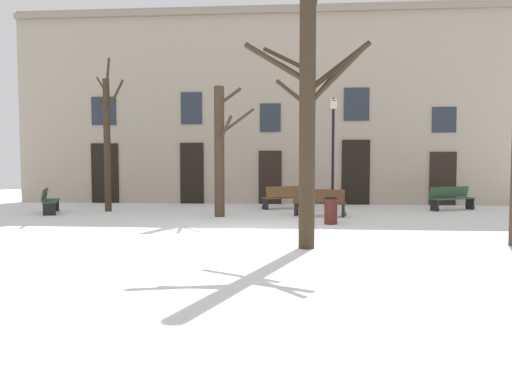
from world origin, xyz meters
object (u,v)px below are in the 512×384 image
Objects in this scene: tree_right_of_center at (220,147)px; litter_bin at (331,211)px; streetlamp at (333,142)px; tree_center at (107,139)px; bench_near_lamp at (451,198)px; bench_facing_shops at (319,202)px; tree_foreground at (308,112)px; bench_back_to_back_left at (49,201)px; bench_back_to_back_right at (285,197)px.

tree_right_of_center is 5.61× the size of litter_bin.
streetlamp is at bearing 29.18° from tree_right_of_center.
tree_center is at bearing 162.89° from tree_right_of_center.
tree_right_of_center is at bearing 171.70° from bench_near_lamp.
streetlamp is 2.33× the size of bench_facing_shops.
tree_foreground is 11.06m from bench_back_to_back_left.
bench_back_to_back_left is at bearing -155.73° from tree_center.
tree_right_of_center is at bearing 17.32° from bench_facing_shops.
bench_back_to_back_right is (-6.26, -0.01, -0.01)m from bench_near_lamp.
bench_back_to_back_right is at bearing -97.62° from bench_back_to_back_left.
bench_near_lamp is (4.83, 4.45, 0.07)m from litter_bin.
bench_facing_shops is (9.45, -0.22, 0.02)m from bench_back_to_back_left.
streetlamp is at bearing 81.61° from tree_foreground.
bench_back_to_back_left is at bearing 175.20° from tree_right_of_center.
streetlamp is at bearing 132.28° from bench_back_to_back_right.
tree_foreground is 1.37× the size of streetlamp.
streetlamp is 4.98m from bench_near_lamp.
tree_right_of_center is 3.77m from bench_facing_shops.
bench_back_to_back_left is at bearing -170.74° from streetlamp.
streetlamp is at bearing -95.36° from bench_facing_shops.
tree_center reaches higher than tree_foreground.
tree_foreground reaches higher than bench_back_to_back_left.
bench_back_to_back_right is at bearing 94.39° from tree_foreground.
streetlamp is 4.41m from litter_bin.
tree_right_of_center is at bearing -17.11° from tree_center.
tree_center reaches higher than bench_facing_shops.
tree_foreground is 10.37m from bench_near_lamp.
tree_right_of_center reaches higher than bench_near_lamp.
tree_right_of_center is at bearing 115.90° from tree_foreground.
tree_right_of_center reaches higher than bench_back_to_back_left.
tree_right_of_center is 4.34m from litter_bin.
bench_back_to_back_left is (-8.89, 6.11, -2.42)m from tree_foreground.
bench_back_to_back_left is (-6.17, 0.52, -1.86)m from tree_right_of_center.
bench_near_lamp is 1.08× the size of bench_back_to_back_right.
tree_right_of_center reaches higher than litter_bin.
bench_back_to_back_right is at bearing 12.48° from tree_center.
tree_right_of_center is at bearing -117.64° from bench_back_to_back_left.
tree_right_of_center is 6.47m from bench_back_to_back_left.
tree_right_of_center is at bearing 24.15° from bench_back_to_back_right.
bench_facing_shops reaches higher than litter_bin.
litter_bin is 0.44× the size of bench_facing_shops.
bench_facing_shops is at bearing -114.16° from bench_back_to_back_left.
tree_foreground is 7.33× the size of litter_bin.
bench_facing_shops is at bearing 179.34° from bench_near_lamp.
tree_right_of_center is (-2.72, 5.59, -0.56)m from tree_foreground.
tree_center reaches higher than bench_back_to_back_left.
bench_near_lamp is (12.69, 1.43, -2.18)m from tree_center.
tree_right_of_center is 8.98m from bench_near_lamp.
tree_center reaches higher than bench_near_lamp.
streetlamp is at bearing -103.57° from bench_back_to_back_left.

